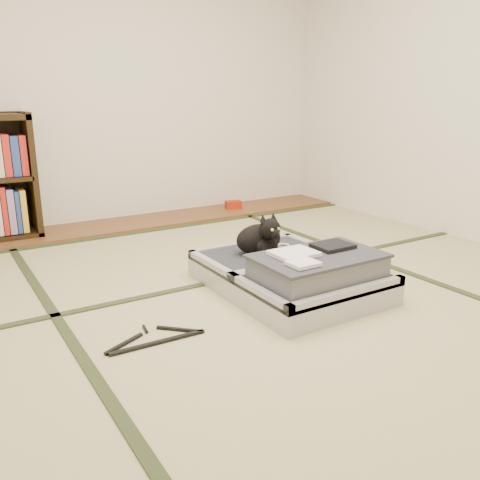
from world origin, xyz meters
TOP-DOWN VIEW (x-y plane):
  - floor at (0.00, 0.00)m, footprint 4.50×4.50m
  - wood_strip at (0.00, 2.00)m, footprint 4.00×0.50m
  - red_item at (1.02, 2.03)m, footprint 0.17×0.12m
  - room_shell at (0.00, 0.00)m, footprint 4.50×4.50m
  - tatami_borders at (0.00, 0.49)m, footprint 4.00×4.50m
  - suitcase at (0.20, 0.04)m, footprint 0.75×1.00m
  - cat at (0.19, 0.33)m, footprint 0.33×0.34m
  - cable_coil at (0.37, 0.36)m, footprint 0.10×0.10m
  - hanger at (-0.68, -0.11)m, footprint 0.46×0.21m

SIDE VIEW (x-z plane):
  - floor at x=0.00m, z-range 0.00..0.00m
  - tatami_borders at x=0.00m, z-range 0.00..0.01m
  - hanger at x=-0.68m, z-range 0.00..0.01m
  - wood_strip at x=0.00m, z-range 0.00..0.02m
  - red_item at x=1.02m, z-range 0.02..0.09m
  - suitcase at x=0.20m, z-range -0.04..0.25m
  - cable_coil at x=0.37m, z-range 0.14..0.17m
  - cat at x=0.19m, z-range 0.11..0.38m
  - room_shell at x=0.00m, z-range -0.79..3.71m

